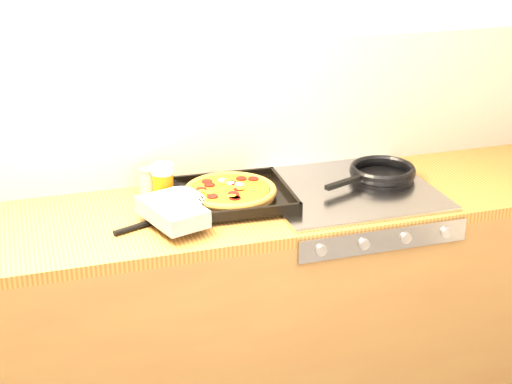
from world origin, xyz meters
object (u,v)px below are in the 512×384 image
object	(u,v)px
pizza_on_tray	(214,197)
tomato_can	(149,182)
juice_glass	(163,181)
frying_pan	(381,173)

from	to	relation	value
pizza_on_tray	tomato_can	world-z (taller)	tomato_can
pizza_on_tray	juice_glass	bearing A→B (deg)	137.56
frying_pan	tomato_can	size ratio (longest dim) A/B	4.23
pizza_on_tray	frying_pan	distance (m)	0.65
pizza_on_tray	frying_pan	world-z (taller)	pizza_on_tray
frying_pan	juice_glass	distance (m)	0.81
frying_pan	juice_glass	size ratio (longest dim) A/B	3.30
pizza_on_tray	tomato_can	distance (m)	0.26
tomato_can	juice_glass	size ratio (longest dim) A/B	0.78
tomato_can	pizza_on_tray	bearing A→B (deg)	-44.03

